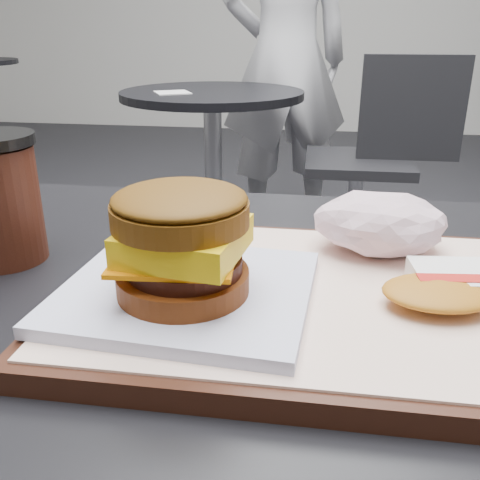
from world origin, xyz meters
The scene contains 9 objects.
customer_table centered at (0.00, 0.00, 0.58)m, with size 0.80×0.60×0.77m.
serving_tray centered at (0.06, -0.02, 0.78)m, with size 0.38×0.28×0.02m.
breakfast_sandwich centered at (-0.03, -0.05, 0.83)m, with size 0.20×0.18×0.09m.
hash_brown centered at (0.18, -0.02, 0.80)m, with size 0.12×0.10×0.02m.
crumpled_wrapper centered at (0.13, 0.07, 0.82)m, with size 0.12×0.10×0.05m, color white, non-canonical shape.
neighbor_table centered at (-0.35, 1.65, 0.55)m, with size 0.70×0.70×0.75m.
napkin centered at (-0.48, 1.55, 0.75)m, with size 0.12×0.12×0.00m, color silver.
neighbor_chair centered at (0.29, 1.78, 0.51)m, with size 0.60×0.42×0.88m.
patron centered at (-0.11, 2.17, 0.84)m, with size 0.61×0.40×1.67m, color silver.
Camera 1 is at (0.07, -0.41, 0.99)m, focal length 40.00 mm.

